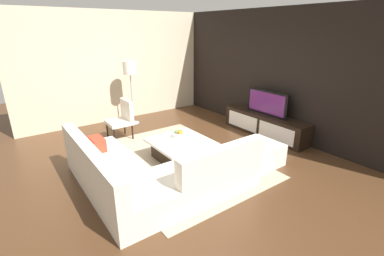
# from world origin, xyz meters

# --- Properties ---
(ground_plane) EXTENTS (14.00, 14.00, 0.00)m
(ground_plane) POSITION_xyz_m (0.00, 0.00, 0.00)
(ground_plane) COLOR #4C301C
(feature_wall_back) EXTENTS (6.40, 0.12, 2.80)m
(feature_wall_back) POSITION_xyz_m (0.00, 2.70, 1.40)
(feature_wall_back) COLOR black
(feature_wall_back) RESTS_ON ground
(side_wall_left) EXTENTS (0.12, 5.20, 2.80)m
(side_wall_left) POSITION_xyz_m (-3.20, 0.20, 1.40)
(side_wall_left) COLOR beige
(side_wall_left) RESTS_ON ground
(area_rug) EXTENTS (3.35, 2.40, 0.01)m
(area_rug) POSITION_xyz_m (-0.10, 0.00, 0.01)
(area_rug) COLOR tan
(area_rug) RESTS_ON ground
(media_console) EXTENTS (2.14, 0.48, 0.50)m
(media_console) POSITION_xyz_m (0.00, 2.40, 0.25)
(media_console) COLOR black
(media_console) RESTS_ON ground
(television) EXTENTS (1.10, 0.06, 0.56)m
(television) POSITION_xyz_m (0.00, 2.40, 0.78)
(television) COLOR black
(television) RESTS_ON media_console
(sectional_couch) EXTENTS (2.42, 2.35, 0.82)m
(sectional_couch) POSITION_xyz_m (0.52, -0.88, 0.28)
(sectional_couch) COLOR silver
(sectional_couch) RESTS_ON ground
(coffee_table) EXTENTS (1.03, 1.02, 0.38)m
(coffee_table) POSITION_xyz_m (-0.10, 0.10, 0.20)
(coffee_table) COLOR black
(coffee_table) RESTS_ON ground
(accent_chair_near) EXTENTS (0.53, 0.50, 0.87)m
(accent_chair_near) POSITION_xyz_m (-1.79, -0.33, 0.49)
(accent_chair_near) COLOR black
(accent_chair_near) RESTS_ON ground
(floor_lamp) EXTENTS (0.33, 0.33, 1.61)m
(floor_lamp) POSITION_xyz_m (-2.56, 0.26, 1.36)
(floor_lamp) COLOR #A5A5AA
(floor_lamp) RESTS_ON ground
(ottoman) EXTENTS (0.70, 0.70, 0.40)m
(ottoman) POSITION_xyz_m (0.90, 1.17, 0.20)
(ottoman) COLOR silver
(ottoman) RESTS_ON ground
(fruit_bowl) EXTENTS (0.28, 0.28, 0.14)m
(fruit_bowl) POSITION_xyz_m (-0.28, 0.20, 0.43)
(fruit_bowl) COLOR silver
(fruit_bowl) RESTS_ON coffee_table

